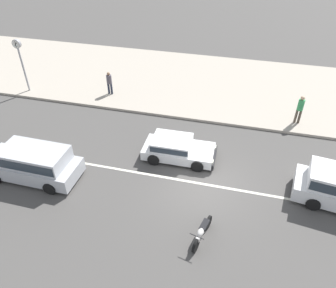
{
  "coord_description": "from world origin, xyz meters",
  "views": [
    {
      "loc": [
        1.14,
        -11.09,
        10.54
      ],
      "look_at": [
        -2.1,
        1.56,
        0.8
      ],
      "focal_mm": 35.0,
      "sensor_mm": 36.0,
      "label": 1
    }
  ],
  "objects_px": {
    "minivan_silver_1": "(33,162)",
    "hatchback_white_2": "(176,148)",
    "pedestrian_near_clock": "(109,82)",
    "motorcycle_0": "(202,232)",
    "street_clock": "(20,54)",
    "pedestrian_far_end": "(300,107)"
  },
  "relations": [
    {
      "from": "minivan_silver_1",
      "to": "pedestrian_near_clock",
      "type": "height_order",
      "value": "pedestrian_near_clock"
    },
    {
      "from": "pedestrian_near_clock",
      "to": "hatchback_white_2",
      "type": "bearing_deg",
      "value": -42.6
    },
    {
      "from": "pedestrian_near_clock",
      "to": "pedestrian_far_end",
      "type": "distance_m",
      "value": 11.85
    },
    {
      "from": "motorcycle_0",
      "to": "pedestrian_near_clock",
      "type": "relative_size",
      "value": 1.15
    },
    {
      "from": "motorcycle_0",
      "to": "pedestrian_far_end",
      "type": "height_order",
      "value": "pedestrian_far_end"
    },
    {
      "from": "motorcycle_0",
      "to": "street_clock",
      "type": "xyz_separation_m",
      "value": [
        -13.43,
        9.04,
        2.25
      ]
    },
    {
      "from": "minivan_silver_1",
      "to": "hatchback_white_2",
      "type": "distance_m",
      "value": 6.82
    },
    {
      "from": "motorcycle_0",
      "to": "street_clock",
      "type": "bearing_deg",
      "value": 146.04
    },
    {
      "from": "minivan_silver_1",
      "to": "motorcycle_0",
      "type": "distance_m",
      "value": 8.4
    },
    {
      "from": "street_clock",
      "to": "pedestrian_far_end",
      "type": "xyz_separation_m",
      "value": [
        17.4,
        0.29,
        -1.52
      ]
    },
    {
      "from": "motorcycle_0",
      "to": "pedestrian_near_clock",
      "type": "bearing_deg",
      "value": 128.36
    },
    {
      "from": "minivan_silver_1",
      "to": "pedestrian_near_clock",
      "type": "xyz_separation_m",
      "value": [
        0.36,
        8.31,
        0.2
      ]
    },
    {
      "from": "street_clock",
      "to": "pedestrian_near_clock",
      "type": "relative_size",
      "value": 2.27
    },
    {
      "from": "motorcycle_0",
      "to": "street_clock",
      "type": "distance_m",
      "value": 16.34
    },
    {
      "from": "motorcycle_0",
      "to": "street_clock",
      "type": "relative_size",
      "value": 0.51
    },
    {
      "from": "pedestrian_near_clock",
      "to": "minivan_silver_1",
      "type": "bearing_deg",
      "value": -92.46
    },
    {
      "from": "hatchback_white_2",
      "to": "motorcycle_0",
      "type": "xyz_separation_m",
      "value": [
        2.12,
        -4.65,
        -0.17
      ]
    },
    {
      "from": "minivan_silver_1",
      "to": "hatchback_white_2",
      "type": "relative_size",
      "value": 1.27
    },
    {
      "from": "street_clock",
      "to": "pedestrian_far_end",
      "type": "bearing_deg",
      "value": 0.95
    },
    {
      "from": "pedestrian_far_end",
      "to": "minivan_silver_1",
      "type": "bearing_deg",
      "value": -147.74
    },
    {
      "from": "motorcycle_0",
      "to": "pedestrian_near_clock",
      "type": "height_order",
      "value": "pedestrian_near_clock"
    },
    {
      "from": "hatchback_white_2",
      "to": "pedestrian_far_end",
      "type": "xyz_separation_m",
      "value": [
        6.09,
        4.68,
        0.57
      ]
    }
  ]
}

